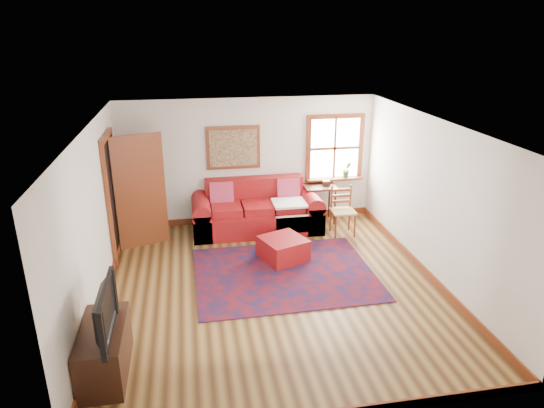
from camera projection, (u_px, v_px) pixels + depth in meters
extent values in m
plane|color=#442A12|center=(273.00, 286.00, 7.47)|extent=(5.50, 5.50, 0.00)
cube|color=silver|center=(249.00, 161.00, 9.57)|extent=(5.00, 0.04, 2.50)
cube|color=silver|center=(325.00, 316.00, 4.49)|extent=(5.00, 0.04, 2.50)
cube|color=silver|center=(93.00, 222.00, 6.62)|extent=(0.04, 5.50, 2.50)
cube|color=silver|center=(433.00, 201.00, 7.44)|extent=(0.04, 5.50, 2.50)
cube|color=white|center=(273.00, 125.00, 6.60)|extent=(5.00, 5.50, 0.04)
cube|color=brown|center=(250.00, 218.00, 9.97)|extent=(5.00, 0.03, 0.12)
cube|color=brown|center=(105.00, 298.00, 7.04)|extent=(0.03, 5.50, 0.12)
cube|color=brown|center=(424.00, 270.00, 7.85)|extent=(0.03, 5.50, 0.12)
cube|color=white|center=(334.00, 148.00, 9.77)|extent=(1.00, 0.02, 1.20)
cube|color=brown|center=(336.00, 116.00, 9.53)|extent=(1.18, 0.06, 0.09)
cube|color=brown|center=(333.00, 179.00, 9.98)|extent=(1.18, 0.06, 0.09)
cube|color=brown|center=(308.00, 149.00, 9.67)|extent=(0.09, 0.06, 1.20)
cube|color=brown|center=(360.00, 147.00, 9.85)|extent=(0.09, 0.06, 1.20)
cube|color=brown|center=(335.00, 148.00, 9.76)|extent=(1.00, 0.04, 0.05)
cube|color=brown|center=(334.00, 179.00, 9.91)|extent=(1.15, 0.20, 0.04)
imported|color=#286121|center=(347.00, 170.00, 9.87)|extent=(0.18, 0.15, 0.33)
cube|color=black|center=(111.00, 199.00, 8.18)|extent=(0.02, 0.90, 2.05)
cube|color=brown|center=(109.00, 209.00, 7.73)|extent=(0.06, 0.09, 2.05)
cube|color=brown|center=(117.00, 190.00, 8.64)|extent=(0.06, 0.09, 2.05)
cube|color=brown|center=(106.00, 137.00, 7.81)|extent=(0.06, 1.08, 0.09)
cube|color=brown|center=(140.00, 192.00, 8.53)|extent=(0.86, 0.35, 2.05)
cube|color=silver|center=(140.00, 186.00, 8.49)|extent=(0.56, 0.22, 1.33)
cube|color=brown|center=(233.00, 148.00, 9.39)|extent=(1.05, 0.04, 0.85)
cube|color=tan|center=(233.00, 148.00, 9.36)|extent=(0.92, 0.03, 0.72)
cube|color=#5C0D11|center=(284.00, 273.00, 7.83)|extent=(2.88, 2.32, 0.02)
cube|color=maroon|center=(257.00, 220.00, 9.44)|extent=(2.48, 1.02, 0.43)
cube|color=maroon|center=(254.00, 190.00, 9.62)|extent=(1.93, 0.28, 0.54)
cube|color=maroon|center=(202.00, 221.00, 9.25)|extent=(0.34, 1.02, 0.54)
cube|color=maroon|center=(310.00, 214.00, 9.60)|extent=(0.34, 1.02, 0.54)
cube|color=red|center=(222.00, 194.00, 9.33)|extent=(0.45, 0.22, 0.47)
cube|color=red|center=(288.00, 190.00, 9.55)|extent=(0.45, 0.22, 0.47)
cube|color=silver|center=(289.00, 203.00, 9.23)|extent=(0.63, 0.56, 0.04)
cube|color=maroon|center=(283.00, 249.00, 8.27)|extent=(0.88, 0.88, 0.39)
cube|color=#321A10|center=(320.00, 187.00, 9.68)|extent=(0.64, 0.48, 0.04)
cylinder|color=#321A10|center=(309.00, 209.00, 9.59)|extent=(0.04, 0.04, 0.72)
cylinder|color=#321A10|center=(335.00, 207.00, 9.68)|extent=(0.04, 0.04, 0.72)
cylinder|color=#321A10|center=(304.00, 202.00, 9.96)|extent=(0.04, 0.04, 0.72)
cylinder|color=#321A10|center=(329.00, 201.00, 10.04)|extent=(0.04, 0.04, 0.72)
cube|color=tan|center=(343.00, 211.00, 9.18)|extent=(0.44, 0.42, 0.04)
cylinder|color=brown|center=(336.00, 227.00, 9.07)|extent=(0.04, 0.04, 0.45)
cylinder|color=brown|center=(355.00, 226.00, 9.13)|extent=(0.04, 0.04, 0.45)
cylinder|color=brown|center=(331.00, 209.00, 9.32)|extent=(0.04, 0.04, 0.93)
cylinder|color=brown|center=(350.00, 208.00, 9.37)|extent=(0.04, 0.04, 0.93)
cube|color=brown|center=(341.00, 196.00, 9.25)|extent=(0.37, 0.04, 0.28)
cube|color=#321A10|center=(105.00, 351.00, 5.52)|extent=(0.49, 1.09, 0.60)
imported|color=black|center=(98.00, 312.00, 5.21)|extent=(0.13, 1.01, 0.58)
cylinder|color=silver|center=(110.00, 303.00, 5.74)|extent=(0.12, 0.12, 0.18)
cylinder|color=#FFA53F|center=(110.00, 305.00, 5.75)|extent=(0.07, 0.07, 0.12)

